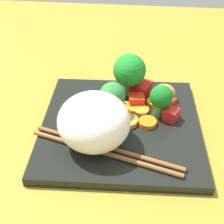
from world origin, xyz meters
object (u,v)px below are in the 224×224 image
rice_mound (94,122)px  square_plate (121,126)px  broccoli_floret_2 (161,98)px  chopstick_pair (105,150)px  carrot_slice_4 (153,103)px

rice_mound → square_plate: bearing=145.9°
broccoli_floret_2 → chopstick_pair: (9.01, -7.31, -2.79)cm
square_plate → rice_mound: size_ratio=2.40×
square_plate → chopstick_pair: (6.46, -1.54, 1.01)cm
broccoli_floret_2 → chopstick_pair: size_ratio=0.24×
square_plate → broccoli_floret_2: bearing=113.8°
square_plate → carrot_slice_4: bearing=136.9°
square_plate → broccoli_floret_2: 7.36cm
carrot_slice_4 → chopstick_pair: bearing=-28.7°
square_plate → broccoli_floret_2: size_ratio=4.55×
rice_mound → carrot_slice_4: size_ratio=4.45×
rice_mound → chopstick_pair: (1.70, 1.69, -3.45)cm
square_plate → rice_mound: rice_mound is taller
chopstick_pair → square_plate: bearing=92.7°
rice_mound → chopstick_pair: 4.20cm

